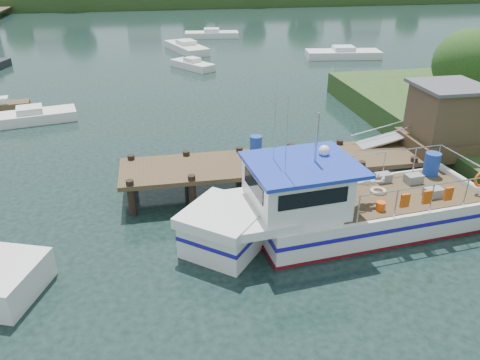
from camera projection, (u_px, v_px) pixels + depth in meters
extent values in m
plane|color=black|center=(255.00, 189.00, 21.60)|extent=(160.00, 160.00, 0.00)
cylinder|color=#332114|center=(458.00, 103.00, 28.53)|extent=(0.50, 0.50, 3.05)
sphere|color=#254518|center=(467.00, 63.00, 27.45)|extent=(3.90, 3.90, 3.90)
cube|color=#493822|center=(298.00, 160.00, 21.35)|extent=(16.00, 3.00, 0.20)
cylinder|color=black|center=(132.00, 201.00, 19.25)|extent=(0.32, 0.32, 1.90)
cylinder|color=black|center=(133.00, 174.00, 21.54)|extent=(0.32, 0.32, 1.90)
cylinder|color=black|center=(192.00, 196.00, 19.66)|extent=(0.32, 0.32, 1.90)
cylinder|color=black|center=(187.00, 170.00, 21.95)|extent=(0.32, 0.32, 1.90)
cylinder|color=black|center=(251.00, 191.00, 20.08)|extent=(0.32, 0.32, 1.90)
cylinder|color=black|center=(239.00, 166.00, 22.37)|extent=(0.32, 0.32, 1.90)
cylinder|color=black|center=(306.00, 186.00, 20.50)|extent=(0.32, 0.32, 1.90)
cylinder|color=black|center=(290.00, 162.00, 22.78)|extent=(0.32, 0.32, 1.90)
cylinder|color=black|center=(360.00, 181.00, 20.91)|extent=(0.32, 0.32, 1.90)
cylinder|color=black|center=(338.00, 158.00, 23.20)|extent=(0.32, 0.32, 1.90)
cylinder|color=black|center=(411.00, 176.00, 21.33)|extent=(0.32, 0.32, 1.90)
cylinder|color=black|center=(385.00, 154.00, 23.62)|extent=(0.32, 0.32, 1.90)
cylinder|color=black|center=(461.00, 172.00, 21.74)|extent=(0.32, 0.32, 1.90)
cylinder|color=black|center=(430.00, 151.00, 24.03)|extent=(0.32, 0.32, 1.90)
cube|color=#493822|center=(439.00, 142.00, 22.34)|extent=(3.20, 3.00, 0.60)
cube|color=#473828|center=(445.00, 114.00, 21.72)|extent=(2.60, 2.60, 2.40)
cube|color=#47474C|center=(451.00, 86.00, 21.14)|extent=(3.00, 3.00, 0.15)
cube|color=#A5A8AD|center=(386.00, 139.00, 22.77)|extent=(3.34, 0.90, 0.79)
cylinder|color=silver|center=(391.00, 132.00, 22.20)|extent=(3.34, 0.05, 0.76)
cylinder|color=silver|center=(384.00, 127.00, 22.90)|extent=(3.34, 0.05, 0.76)
cube|color=slate|center=(283.00, 166.00, 20.19)|extent=(0.60, 0.40, 0.30)
cube|color=slate|center=(304.00, 162.00, 20.53)|extent=(0.60, 0.40, 0.30)
cylinder|color=#DB4C0C|center=(328.00, 163.00, 20.44)|extent=(0.30, 0.30, 0.28)
cylinder|color=#1739A0|center=(256.00, 145.00, 21.60)|extent=(0.56, 0.56, 0.85)
cube|color=silver|center=(364.00, 212.00, 18.41)|extent=(8.86, 4.25, 1.31)
cube|color=silver|center=(223.00, 235.00, 16.96)|extent=(3.41, 3.41, 1.31)
cube|color=silver|center=(223.00, 215.00, 16.60)|extent=(3.72, 3.75, 0.40)
cube|color=silver|center=(254.00, 211.00, 16.90)|extent=(2.59, 3.46, 0.34)
cube|color=#1A118B|center=(364.00, 209.00, 18.33)|extent=(8.97, 4.31, 0.16)
cube|color=#1A118B|center=(223.00, 231.00, 16.89)|extent=(3.47, 3.47, 0.16)
cube|color=#5B0D14|center=(362.00, 225.00, 18.67)|extent=(8.97, 4.29, 0.16)
cube|color=#493822|center=(396.00, 193.00, 18.45)|extent=(6.44, 3.68, 0.05)
cube|color=silver|center=(459.00, 195.00, 19.48)|extent=(0.57, 3.43, 1.54)
cube|color=silver|center=(296.00, 188.00, 16.98)|extent=(3.47, 3.27, 1.71)
cube|color=black|center=(313.00, 199.00, 15.55)|extent=(2.50, 0.29, 0.57)
cube|color=black|center=(281.00, 163.00, 18.12)|extent=(2.50, 0.29, 0.57)
cube|color=black|center=(254.00, 185.00, 16.43)|extent=(0.25, 2.05, 0.57)
cube|color=#1B33AA|center=(303.00, 164.00, 16.64)|extent=(4.19, 3.68, 0.14)
cylinder|color=silver|center=(317.00, 138.00, 16.32)|extent=(0.10, 0.10, 1.83)
cylinder|color=silver|center=(287.00, 135.00, 15.28)|extent=(0.03, 0.03, 2.74)
cylinder|color=silver|center=(275.00, 124.00, 16.26)|extent=(0.03, 0.03, 2.74)
sphere|color=silver|center=(324.00, 151.00, 17.19)|extent=(0.45, 0.45, 0.41)
cylinder|color=silver|center=(430.00, 185.00, 16.67)|extent=(5.68, 0.61, 0.05)
cylinder|color=silver|center=(382.00, 152.00, 19.38)|extent=(5.68, 0.61, 0.05)
cylinder|color=silver|center=(467.00, 159.00, 18.75)|extent=(0.36, 3.13, 0.05)
cylinder|color=silver|center=(358.00, 210.00, 16.20)|extent=(0.05, 0.05, 1.08)
cylinder|color=silver|center=(320.00, 172.00, 18.91)|extent=(0.05, 0.05, 1.08)
cylinder|color=silver|center=(396.00, 204.00, 16.58)|extent=(0.05, 0.05, 1.08)
cylinder|color=silver|center=(353.00, 168.00, 19.28)|extent=(0.05, 0.05, 1.08)
cylinder|color=silver|center=(432.00, 198.00, 16.95)|extent=(0.05, 0.05, 1.08)
cylinder|color=silver|center=(384.00, 164.00, 19.66)|extent=(0.05, 0.05, 1.08)
cylinder|color=silver|center=(466.00, 193.00, 17.33)|extent=(0.05, 0.05, 1.08)
cylinder|color=silver|center=(415.00, 160.00, 20.03)|extent=(0.05, 0.05, 1.08)
cylinder|color=silver|center=(438.00, 157.00, 20.34)|extent=(0.05, 0.05, 1.08)
cube|color=slate|center=(433.00, 192.00, 18.07)|extent=(0.73, 0.52, 0.37)
cube|color=slate|center=(414.00, 179.00, 19.15)|extent=(0.73, 0.52, 0.37)
cube|color=slate|center=(383.00, 177.00, 19.25)|extent=(0.67, 0.49, 0.37)
cylinder|color=#1739A0|center=(432.00, 164.00, 19.69)|extent=(0.70, 0.70, 1.00)
cylinder|color=#DB4C0C|center=(381.00, 206.00, 17.15)|extent=(0.37, 0.37, 0.34)
torus|color=#BFB28C|center=(378.00, 191.00, 18.45)|extent=(0.70, 0.70, 0.14)
cube|color=#DB4C0C|center=(405.00, 201.00, 16.61)|extent=(0.33, 0.15, 0.51)
cube|color=#DB4C0C|center=(427.00, 197.00, 16.84)|extent=(0.33, 0.15, 0.51)
cube|color=#DB4C0C|center=(448.00, 194.00, 17.07)|extent=(0.33, 0.15, 0.51)
imported|color=silver|center=(357.00, 181.00, 17.20)|extent=(0.55, 0.77, 2.01)
cube|color=#493822|center=(2.00, 108.00, 31.60)|extent=(3.69, 1.72, 0.65)
cube|color=silver|center=(0.00, 101.00, 31.38)|extent=(1.11, 0.99, 0.42)
cube|color=silver|center=(212.00, 35.00, 58.18)|extent=(6.77, 2.89, 0.71)
cube|color=silver|center=(212.00, 30.00, 57.94)|extent=(1.99, 1.76, 0.46)
cube|color=silver|center=(31.00, 117.00, 29.83)|extent=(5.75, 2.94, 0.64)
cube|color=silver|center=(29.00, 110.00, 29.61)|extent=(1.77, 1.60, 0.41)
cube|color=silver|center=(192.00, 65.00, 43.11)|extent=(3.95, 4.69, 0.65)
cube|color=silver|center=(192.00, 60.00, 42.89)|extent=(1.65, 1.70, 0.42)
cube|color=silver|center=(343.00, 54.00, 47.36)|extent=(7.67, 3.51, 0.74)
cube|color=silver|center=(344.00, 49.00, 47.12)|extent=(2.29, 2.04, 0.48)
cube|color=silver|center=(186.00, 48.00, 50.35)|extent=(4.44, 7.42, 0.76)
cube|color=silver|center=(186.00, 42.00, 50.09)|extent=(2.21, 2.39, 0.49)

